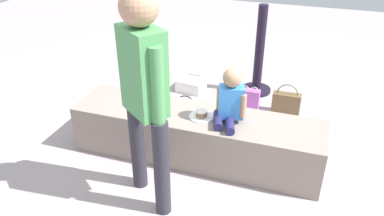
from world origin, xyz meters
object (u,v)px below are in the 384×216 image
object	(u,v)px
child_seated	(230,99)
handbag_black_leather	(186,114)
adult_standing	(144,85)
cake_plate	(202,115)
gift_bag	(249,100)
water_bottle_near_gift	(142,98)
handbag_brown_canvas	(286,102)
cake_box_white	(191,85)

from	to	relation	value
child_seated	handbag_black_leather	xyz separation A→B (m)	(-0.57, 0.51, -0.53)
adult_standing	cake_plate	size ratio (longest dim) A/B	7.44
cake_plate	gift_bag	bearing A→B (deg)	76.87
adult_standing	gift_bag	distance (m)	1.92
water_bottle_near_gift	handbag_black_leather	world-z (taller)	handbag_black_leather
adult_standing	child_seated	bearing A→B (deg)	52.96
water_bottle_near_gift	handbag_brown_canvas	size ratio (longest dim) A/B	0.62
handbag_black_leather	handbag_brown_canvas	size ratio (longest dim) A/B	1.00
handbag_black_leather	handbag_brown_canvas	distance (m)	1.15
adult_standing	gift_bag	size ratio (longest dim) A/B	5.39
cake_plate	cake_box_white	bearing A→B (deg)	112.33
handbag_black_leather	adult_standing	bearing A→B (deg)	-84.81
child_seated	gift_bag	bearing A→B (deg)	90.14
adult_standing	cake_plate	bearing A→B (deg)	69.49
adult_standing	water_bottle_near_gift	bearing A→B (deg)	117.97
child_seated	handbag_brown_canvas	xyz separation A→B (m)	(0.40, 1.12, -0.54)
child_seated	water_bottle_near_gift	bearing A→B (deg)	147.96
child_seated	gift_bag	xyz separation A→B (m)	(-0.00, 1.02, -0.53)
cake_plate	water_bottle_near_gift	world-z (taller)	cake_plate
gift_bag	handbag_brown_canvas	size ratio (longest dim) A/B	0.90
gift_bag	handbag_brown_canvas	distance (m)	0.42
child_seated	cake_plate	size ratio (longest dim) A/B	2.16
gift_bag	handbag_brown_canvas	world-z (taller)	handbag_brown_canvas
adult_standing	water_bottle_near_gift	size ratio (longest dim) A/B	7.86
water_bottle_near_gift	cake_box_white	distance (m)	0.70
handbag_black_leather	cake_box_white	bearing A→B (deg)	104.75
cake_box_white	child_seated	bearing A→B (deg)	-59.07
handbag_brown_canvas	handbag_black_leather	bearing A→B (deg)	-148.25
child_seated	adult_standing	world-z (taller)	adult_standing
cake_plate	handbag_black_leather	world-z (taller)	cake_plate
cake_plate	adult_standing	bearing A→B (deg)	-110.51
cake_plate	water_bottle_near_gift	distance (m)	1.28
gift_bag	water_bottle_near_gift	xyz separation A→B (m)	(-1.20, -0.26, -0.04)
cake_plate	gift_bag	size ratio (longest dim) A/B	0.72
child_seated	adult_standing	xyz separation A→B (m)	(-0.47, -0.62, 0.35)
handbag_brown_canvas	adult_standing	bearing A→B (deg)	-116.59
cake_box_white	handbag_black_leather	xyz separation A→B (m)	(0.21, -0.79, 0.05)
water_bottle_near_gift	handbag_brown_canvas	distance (m)	1.65
adult_standing	water_bottle_near_gift	distance (m)	1.81
handbag_black_leather	water_bottle_near_gift	bearing A→B (deg)	159.24
child_seated	adult_standing	size ratio (longest dim) A/B	0.29
adult_standing	water_bottle_near_gift	world-z (taller)	adult_standing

